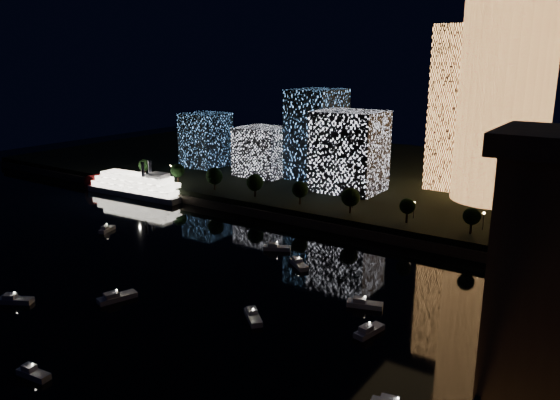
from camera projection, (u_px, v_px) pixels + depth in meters
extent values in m
plane|color=black|center=(194.00, 345.00, 109.67)|extent=(520.00, 520.00, 0.00)
cube|color=black|center=(446.00, 184.00, 237.19)|extent=(420.00, 160.00, 5.00)
cube|color=#6B5E4C|center=(369.00, 233.00, 174.97)|extent=(420.00, 6.00, 3.00)
cylinder|color=#FFA251|center=(505.00, 92.00, 192.10)|extent=(32.00, 32.00, 78.21)
cube|color=#FFA251|center=(461.00, 109.00, 212.52)|extent=(19.82, 19.82, 63.07)
cube|color=white|center=(349.00, 151.00, 212.08)|extent=(25.29, 21.40, 31.13)
cube|color=#5494E5|center=(317.00, 134.00, 235.99)|extent=(18.96, 24.65, 37.92)
cube|color=white|center=(263.00, 151.00, 241.25)|extent=(21.30, 19.36, 21.30)
cube|color=#5494E5|center=(206.00, 140.00, 261.73)|extent=(18.07, 19.87, 25.29)
cube|color=#18284D|center=(529.00, 304.00, 70.79)|extent=(0.50, 150.00, 0.50)
cube|color=#18284D|center=(505.00, 370.00, 62.07)|extent=(0.50, 0.50, 7.00)
cube|color=#18284D|center=(542.00, 296.00, 81.29)|extent=(0.50, 0.50, 7.00)
sphere|color=orange|center=(520.00, 339.00, 72.38)|extent=(1.20, 1.20, 1.20)
cube|color=silver|center=(137.00, 193.00, 227.84)|extent=(48.58, 13.58, 2.40)
cube|color=white|center=(137.00, 187.00, 227.25)|extent=(44.53, 12.37, 2.20)
cube|color=white|center=(137.00, 182.00, 226.69)|extent=(40.47, 11.15, 2.20)
cube|color=white|center=(136.00, 177.00, 226.13)|extent=(34.42, 9.83, 2.20)
cube|color=silver|center=(158.00, 176.00, 219.66)|extent=(8.32, 6.43, 1.80)
cylinder|color=black|center=(143.00, 169.00, 220.44)|extent=(1.40, 1.40, 6.01)
cylinder|color=black|center=(150.00, 168.00, 223.76)|extent=(1.40, 1.40, 6.01)
cylinder|color=maroon|center=(97.00, 182.00, 239.35)|extent=(7.48, 9.37, 7.01)
cube|color=silver|center=(369.00, 331.00, 113.83)|extent=(4.02, 8.06, 1.20)
cube|color=silver|center=(366.00, 328.00, 112.78)|extent=(2.52, 3.06, 1.00)
sphere|color=white|center=(370.00, 322.00, 113.33)|extent=(0.36, 0.36, 0.36)
cube|color=silver|center=(15.00, 300.00, 128.19)|extent=(8.40, 6.26, 1.20)
cube|color=silver|center=(10.00, 296.00, 128.01)|extent=(3.53, 3.25, 1.00)
sphere|color=white|center=(14.00, 293.00, 127.68)|extent=(0.36, 0.36, 0.36)
cube|color=silver|center=(117.00, 298.00, 129.76)|extent=(5.67, 9.64, 1.20)
cube|color=silver|center=(111.00, 295.00, 128.67)|extent=(3.27, 3.80, 1.00)
sphere|color=white|center=(117.00, 290.00, 129.25)|extent=(0.36, 0.36, 0.36)
sphere|color=white|center=(398.00, 398.00, 88.21)|extent=(0.36, 0.36, 0.36)
cube|color=silver|center=(107.00, 230.00, 180.93)|extent=(4.03, 7.03, 1.20)
cube|color=silver|center=(105.00, 227.00, 179.72)|extent=(2.36, 2.75, 1.00)
sphere|color=white|center=(107.00, 224.00, 180.42)|extent=(0.36, 0.36, 0.36)
cube|color=silver|center=(365.00, 305.00, 126.10)|extent=(8.61, 5.05, 1.20)
cube|color=silver|center=(360.00, 300.00, 126.15)|extent=(3.39, 2.92, 1.00)
sphere|color=white|center=(365.00, 297.00, 125.59)|extent=(0.36, 0.36, 0.36)
cube|color=silver|center=(277.00, 248.00, 163.28)|extent=(8.40, 6.04, 1.20)
cube|color=silver|center=(273.00, 245.00, 163.14)|extent=(3.49, 3.18, 1.00)
sphere|color=white|center=(277.00, 242.00, 162.78)|extent=(0.36, 0.36, 0.36)
cube|color=silver|center=(299.00, 264.00, 150.44)|extent=(8.24, 6.93, 1.20)
cube|color=silver|center=(297.00, 259.00, 151.28)|extent=(3.59, 3.42, 1.00)
sphere|color=white|center=(299.00, 258.00, 149.93)|extent=(0.36, 0.36, 0.36)
cube|color=silver|center=(34.00, 374.00, 98.40)|extent=(6.97, 2.95, 1.20)
cube|color=silver|center=(29.00, 367.00, 98.57)|extent=(2.56, 2.03, 1.00)
sphere|color=white|center=(32.00, 364.00, 97.89)|extent=(0.36, 0.36, 0.36)
cube|color=silver|center=(253.00, 317.00, 119.88)|extent=(7.73, 7.11, 1.20)
cube|color=silver|center=(252.00, 310.00, 120.72)|extent=(3.47, 3.39, 1.00)
sphere|color=white|center=(253.00, 309.00, 119.38)|extent=(0.36, 0.36, 0.36)
cylinder|color=black|center=(145.00, 173.00, 238.02)|extent=(0.70, 0.70, 4.00)
sphere|color=black|center=(144.00, 165.00, 237.13)|extent=(5.14, 5.14, 5.14)
cylinder|color=black|center=(178.00, 179.00, 227.18)|extent=(0.70, 0.70, 4.00)
sphere|color=black|center=(178.00, 170.00, 226.29)|extent=(5.85, 5.85, 5.85)
cylinder|color=black|center=(215.00, 185.00, 216.33)|extent=(0.70, 0.70, 4.00)
sphere|color=black|center=(214.00, 176.00, 215.44)|extent=(6.79, 6.79, 6.79)
cylinder|color=black|center=(255.00, 191.00, 205.49)|extent=(0.70, 0.70, 4.00)
sphere|color=black|center=(255.00, 182.00, 204.60)|extent=(6.46, 6.46, 6.46)
cylinder|color=black|center=(300.00, 199.00, 194.65)|extent=(0.70, 0.70, 4.00)
sphere|color=black|center=(300.00, 189.00, 193.76)|extent=(5.96, 5.96, 5.96)
cylinder|color=black|center=(350.00, 207.00, 183.80)|extent=(0.70, 0.70, 4.00)
sphere|color=black|center=(351.00, 197.00, 182.91)|extent=(6.36, 6.36, 6.36)
cylinder|color=black|center=(407.00, 217.00, 172.96)|extent=(0.70, 0.70, 4.00)
sphere|color=black|center=(407.00, 206.00, 172.07)|extent=(5.12, 5.12, 5.12)
cylinder|color=black|center=(471.00, 227.00, 162.11)|extent=(0.70, 0.70, 4.00)
sphere|color=black|center=(472.00, 216.00, 161.22)|extent=(5.28, 5.28, 5.28)
cylinder|color=black|center=(544.00, 240.00, 151.27)|extent=(0.70, 0.70, 4.00)
sphere|color=black|center=(546.00, 228.00, 150.38)|extent=(6.89, 6.89, 6.89)
cylinder|color=black|center=(171.00, 172.00, 237.28)|extent=(0.24, 0.24, 5.00)
sphere|color=#FFCC7F|center=(171.00, 166.00, 236.57)|extent=(0.70, 0.70, 0.70)
cylinder|color=black|center=(209.00, 178.00, 225.35)|extent=(0.24, 0.24, 5.00)
sphere|color=#FFCC7F|center=(209.00, 172.00, 224.64)|extent=(0.70, 0.70, 0.70)
cylinder|color=black|center=(252.00, 185.00, 213.42)|extent=(0.24, 0.24, 5.00)
sphere|color=#FFCC7F|center=(252.00, 178.00, 212.71)|extent=(0.70, 0.70, 0.70)
cylinder|color=black|center=(299.00, 193.00, 201.49)|extent=(0.24, 0.24, 5.00)
sphere|color=#FFCC7F|center=(299.00, 185.00, 200.78)|extent=(0.70, 0.70, 0.70)
cylinder|color=black|center=(353.00, 201.00, 189.56)|extent=(0.24, 0.24, 5.00)
sphere|color=#FFCC7F|center=(353.00, 193.00, 188.85)|extent=(0.70, 0.70, 0.70)
cylinder|color=black|center=(414.00, 211.00, 177.64)|extent=(0.24, 0.24, 5.00)
sphere|color=#FFCC7F|center=(414.00, 203.00, 176.92)|extent=(0.70, 0.70, 0.70)
cylinder|color=black|center=(483.00, 222.00, 165.71)|extent=(0.24, 0.24, 5.00)
sphere|color=#FFCC7F|center=(484.00, 213.00, 165.00)|extent=(0.70, 0.70, 0.70)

